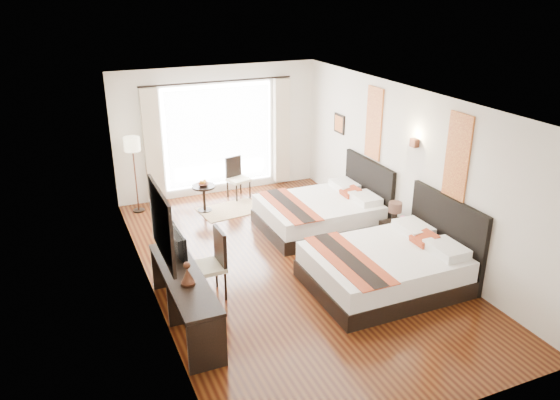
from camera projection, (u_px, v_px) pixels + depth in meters
name	position (u px, v px, depth m)	size (l,w,h in m)	color
floor	(289.00, 265.00, 9.14)	(4.50, 7.50, 0.01)	#321209
ceiling	(290.00, 99.00, 8.10)	(4.50, 7.50, 0.02)	white
wall_headboard	(407.00, 169.00, 9.44)	(0.01, 7.50, 2.80)	silver
wall_desk	(146.00, 208.00, 7.79)	(0.01, 7.50, 2.80)	silver
wall_window	(218.00, 131.00, 11.81)	(4.50, 0.01, 2.80)	silver
wall_entry	(444.00, 307.00, 5.43)	(4.50, 0.01, 2.80)	silver
window_glass	(219.00, 136.00, 11.83)	(2.40, 0.02, 2.20)	white
sheer_curtain	(220.00, 136.00, 11.78)	(2.30, 0.02, 2.10)	white
drape_left	(153.00, 145.00, 11.22)	(0.35, 0.14, 2.35)	#C3AE97
drape_right	(282.00, 131.00, 12.29)	(0.35, 0.14, 2.35)	#C3AE97
art_panel_near	(457.00, 157.00, 8.21)	(0.03, 0.50, 1.35)	maroon
art_panel_far	(374.00, 123.00, 10.18)	(0.03, 0.50, 1.35)	maroon
wall_sconce	(414.00, 143.00, 9.06)	(0.10, 0.14, 0.14)	#452518
mirror_frame	(161.00, 224.00, 6.93)	(0.04, 1.25, 0.95)	black
mirror_glass	(163.00, 224.00, 6.93)	(0.01, 1.12, 0.82)	white
bed_near	(389.00, 266.00, 8.41)	(2.31, 1.80, 1.31)	black
bed_far	(323.00, 212.00, 10.41)	(2.20, 1.71, 1.24)	black
nightstand	(396.00, 236.00, 9.61)	(0.41, 0.50, 0.48)	black
table_lamp	(395.00, 209.00, 9.45)	(0.23, 0.23, 0.37)	black
vase	(402.00, 224.00, 9.33)	(0.11, 0.11, 0.12)	black
console_desk	(185.00, 299.00, 7.45)	(0.50, 2.20, 0.76)	black
television	(174.00, 244.00, 7.71)	(0.72, 0.09, 0.41)	black
bronze_figurine	(188.00, 275.00, 7.03)	(0.19, 0.19, 0.29)	#452518
desk_chair	(209.00, 277.00, 8.12)	(0.51, 0.51, 1.06)	beige
floor_lamp	(133.00, 149.00, 10.78)	(0.32, 0.32, 1.57)	black
side_table	(204.00, 198.00, 11.19)	(0.48, 0.48, 0.55)	black
fruit_bowl	(203.00, 185.00, 11.06)	(0.23, 0.23, 0.06)	#492A1A
window_chair	(238.00, 186.00, 11.90)	(0.51, 0.51, 0.89)	beige
jute_rug	(230.00, 210.00, 11.32)	(1.25, 0.85, 0.01)	tan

